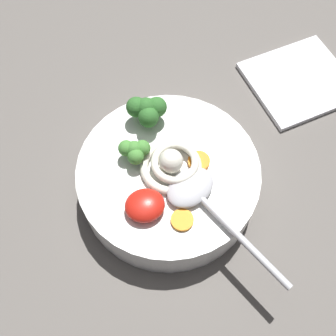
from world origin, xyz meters
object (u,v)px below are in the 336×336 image
Objects in this scene: noodle_pile at (171,162)px; folded_napkin at (299,81)px; soup_bowl at (168,178)px; soup_spoon at (199,196)px.

noodle_pile reaches higher than folded_napkin.
soup_spoon is (2.48, -4.63, 3.42)cm from soup_bowl.
folded_napkin is at bearing 101.81° from soup_spoon.
noodle_pile reaches higher than soup_spoon.
noodle_pile reaches higher than soup_bowl.
soup_spoon is at bearing -66.93° from noodle_pile.
soup_spoon is at bearing -61.81° from soup_bowl.
noodle_pile is 26.61cm from folded_napkin.
soup_bowl is 1.32× the size of soup_spoon.
soup_bowl reaches higher than folded_napkin.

